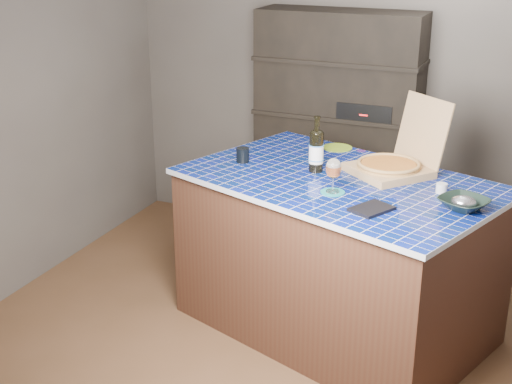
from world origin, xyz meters
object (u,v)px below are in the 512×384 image
at_px(mead_bottle, 316,150).
at_px(bowl, 464,204).
at_px(pizza_box, 392,164).
at_px(wine_glass, 334,169).
at_px(kitchen_island, 337,255).
at_px(dvd_case, 372,209).

height_order(mead_bottle, bowl, mead_bottle).
bearing_deg(pizza_box, wine_glass, -77.61).
bearing_deg(wine_glass, mead_bottle, 123.52).
relative_size(kitchen_island, pizza_box, 3.26).
distance_m(wine_glass, bowl, 0.71).
xyz_separation_m(wine_glass, dvd_case, (0.27, -0.17, -0.13)).
bearing_deg(wine_glass, bowl, 3.40).
bearing_deg(pizza_box, dvd_case, -47.30).
bearing_deg(mead_bottle, pizza_box, 17.91).
xyz_separation_m(pizza_box, wine_glass, (-0.22, -0.45, 0.08)).
xyz_separation_m(mead_bottle, bowl, (0.90, -0.27, -0.10)).
distance_m(wine_glass, dvd_case, 0.34).
relative_size(pizza_box, dvd_case, 2.95).
bearing_deg(kitchen_island, mead_bottle, 176.38).
xyz_separation_m(pizza_box, mead_bottle, (-0.43, -0.14, 0.07)).
relative_size(kitchen_island, bowl, 8.46).
height_order(pizza_box, dvd_case, pizza_box).
height_order(kitchen_island, bowl, bowl).
xyz_separation_m(kitchen_island, mead_bottle, (-0.18, 0.08, 0.62)).
height_order(wine_glass, bowl, wine_glass).
distance_m(kitchen_island, wine_glass, 0.67).
bearing_deg(bowl, pizza_box, 139.27).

